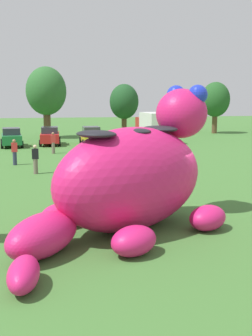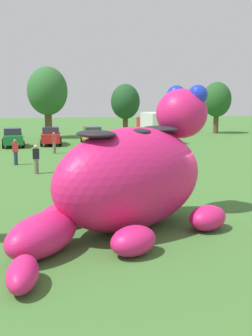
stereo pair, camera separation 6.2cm
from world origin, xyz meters
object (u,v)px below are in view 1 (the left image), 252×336
Objects in this scene: car_green at (11,137)px; spectator_far_side at (53,143)px; car_red at (50,136)px; car_yellow at (91,136)px; giant_inflatable_creature at (132,177)px; spectator_near_inflatable at (35,159)px; box_truck at (153,126)px; spectator_wandering at (15,152)px.

spectator_far_side is (3.61, -5.48, -0.01)m from car_green.
car_red and car_yellow have the same top height.
car_yellow is at bearing 86.61° from giant_inflatable_creature.
spectator_near_inflatable is (-4.91, -14.58, -0.01)m from car_yellow.
car_red is (3.46, 0.75, 0.00)m from car_green.
car_green is 6.57m from spectator_far_side.
car_yellow is (7.29, 0.26, 0.00)m from car_green.
giant_inflatable_creature is 11.63m from spectator_near_inflatable.
car_green is 2.48× the size of spectator_near_inflatable.
box_truck is 19.65m from spectator_near_inflatable.
car_red is 2.43× the size of spectator_near_inflatable.
spectator_far_side is (2.64, 5.28, 0.00)m from spectator_wandering.
spectator_far_side is at bearing 82.07° from spectator_near_inflatable.
car_green is at bearing 99.45° from spectator_near_inflatable.
giant_inflatable_creature is at bearing -71.87° from spectator_wandering.
car_yellow reaches higher than spectator_far_side.
car_red is 2.43× the size of spectator_wandering.
car_yellow is 15.38m from spectator_near_inflatable.
giant_inflatable_creature reaches higher than car_green.
spectator_far_side is (1.23, 8.84, 0.00)m from spectator_near_inflatable.
car_green is 1.02× the size of car_red.
car_green is at bearing -177.97° from car_yellow.
car_green is (-5.77, 25.41, -0.92)m from giant_inflatable_creature.
giant_inflatable_creature reaches higher than spectator_far_side.
spectator_wandering is (0.97, -10.76, -0.01)m from car_green.
car_yellow is 2.41× the size of spectator_near_inflatable.
car_yellow is 6.81m from spectator_far_side.
spectator_wandering is at bearing -119.82° from car_yellow.
box_truck is at bearing 35.22° from spectator_far_side.
car_yellow is at bearing 2.03° from car_green.
giant_inflatable_creature is 15.44m from spectator_wandering.
giant_inflatable_creature is 28.24m from box_truck.
box_truck reaches higher than car_green.
giant_inflatable_creature is at bearing -83.83° from spectator_far_side.
box_truck is (13.76, 1.68, 0.74)m from car_green.
spectator_far_side is at bearing -122.64° from car_yellow.
giant_inflatable_creature is at bearing -84.95° from car_red.
giant_inflatable_creature is 1.92× the size of car_green.
spectator_near_inflatable and spectator_wandering have the same top height.
spectator_near_inflatable and spectator_far_side have the same top height.
car_red is at bearing 12.18° from car_green.
car_yellow reaches higher than spectator_near_inflatable.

